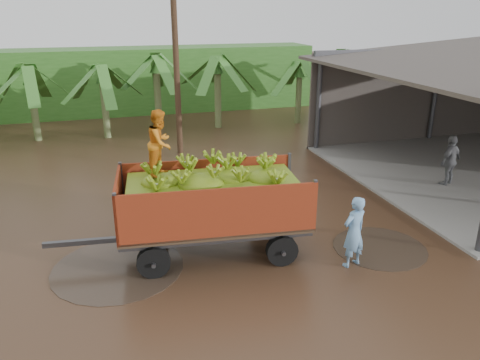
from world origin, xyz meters
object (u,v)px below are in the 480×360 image
at_px(banana_trailer, 212,201).
at_px(man_blue, 354,232).
at_px(man_grey, 450,161).
at_px(utility_pole, 175,45).

relative_size(banana_trailer, man_blue, 3.63).
height_order(banana_trailer, man_blue, banana_trailer).
bearing_deg(man_grey, utility_pole, -60.41).
bearing_deg(man_blue, utility_pole, -93.54).
distance_m(banana_trailer, man_grey, 8.97).
xyz_separation_m(man_blue, man_grey, (5.72, 3.75, 0.03)).
xyz_separation_m(banana_trailer, man_blue, (2.97, -1.59, -0.49)).
distance_m(man_grey, utility_pole, 10.89).
relative_size(banana_trailer, man_grey, 3.53).
bearing_deg(man_grey, banana_trailer, -7.76).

